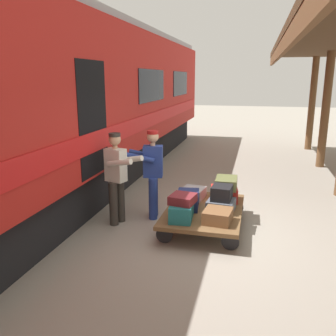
{
  "coord_description": "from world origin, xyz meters",
  "views": [
    {
      "loc": [
        -0.51,
        5.8,
        2.65
      ],
      "look_at": [
        0.91,
        0.01,
        1.15
      ],
      "focal_mm": 38.33,
      "sensor_mm": 36.0,
      "label": 1
    }
  ],
  "objects": [
    {
      "name": "suitcase_black_hardshell",
      "position": [
        0.01,
        -0.31,
        0.67
      ],
      "size": [
        0.37,
        0.44,
        0.25
      ],
      "primitive_type": "cube",
      "rotation": [
        0.0,
        0.0,
        -0.07
      ],
      "color": "black",
      "rests_on": "suitcase_slate_roller"
    },
    {
      "name": "suitcase_olive_duffel",
      "position": [
        -0.03,
        -0.81,
        0.71
      ],
      "size": [
        0.41,
        0.56,
        0.2
      ],
      "primitive_type": "cube",
      "rotation": [
        0.0,
        0.0,
        0.02
      ],
      "color": "brown",
      "rests_on": "suitcase_red_plastic"
    },
    {
      "name": "suitcase_brown_leather",
      "position": [
        0.01,
        0.26,
        0.45
      ],
      "size": [
        0.48,
        0.52,
        0.21
      ],
      "primitive_type": "cube",
      "rotation": [
        0.0,
        0.0,
        -0.1
      ],
      "color": "brown",
      "rests_on": "luggage_cart"
    },
    {
      "name": "suitcase_gray_aluminum",
      "position": [
        0.61,
        -0.83,
        0.45
      ],
      "size": [
        0.49,
        0.54,
        0.2
      ],
      "primitive_type": "cube",
      "rotation": [
        0.0,
        0.0,
        -0.15
      ],
      "color": "#9EA0A5",
      "rests_on": "luggage_cart"
    },
    {
      "name": "suitcase_navy_fabric",
      "position": [
        0.61,
        -0.29,
        0.5
      ],
      "size": [
        0.44,
        0.6,
        0.29
      ],
      "primitive_type": "cube",
      "rotation": [
        0.0,
        0.0,
        0.11
      ],
      "color": "navy",
      "rests_on": "luggage_cart"
    },
    {
      "name": "porter_in_overalls",
      "position": [
        1.36,
        -0.53,
        0.93
      ],
      "size": [
        0.71,
        0.51,
        1.7
      ],
      "color": "navy",
      "rests_on": "ground_plane"
    },
    {
      "name": "suitcase_slate_roller",
      "position": [
        0.01,
        -0.29,
        0.45
      ],
      "size": [
        0.51,
        0.52,
        0.2
      ],
      "primitive_type": "cube",
      "rotation": [
        0.0,
        0.0,
        -0.1
      ],
      "color": "#4C515B",
      "rests_on": "luggage_cart"
    },
    {
      "name": "train_car",
      "position": [
        3.76,
        -0.0,
        2.06
      ],
      "size": [
        3.02,
        21.12,
        4.0
      ],
      "color": "#B21E19",
      "rests_on": "ground_plane"
    },
    {
      "name": "suitcase_teal_softside",
      "position": [
        0.61,
        0.26,
        0.49
      ],
      "size": [
        0.41,
        0.65,
        0.28
      ],
      "primitive_type": "cube",
      "rotation": [
        0.0,
        0.0,
        0.08
      ],
      "color": "#1E666B",
      "rests_on": "luggage_cart"
    },
    {
      "name": "suitcase_red_plastic",
      "position": [
        0.01,
        -0.83,
        0.48
      ],
      "size": [
        0.55,
        0.51,
        0.26
      ],
      "primitive_type": "cube",
      "rotation": [
        0.0,
        0.0,
        0.13
      ],
      "color": "#AD231E",
      "rests_on": "luggage_cart"
    },
    {
      "name": "ground_plane",
      "position": [
        0.0,
        0.0,
        0.0
      ],
      "size": [
        60.0,
        60.0,
        0.0
      ],
      "primitive_type": "plane",
      "color": "gray"
    },
    {
      "name": "porter_by_door",
      "position": [
        1.89,
        -0.08,
        0.93
      ],
      "size": [
        0.73,
        0.56,
        1.7
      ],
      "color": "#332D28",
      "rests_on": "ground_plane"
    },
    {
      "name": "suitcase_maroon_trunk",
      "position": [
        0.6,
        0.27,
        0.7
      ],
      "size": [
        0.45,
        0.47,
        0.15
      ],
      "primitive_type": "cube",
      "rotation": [
        0.0,
        0.0,
        -0.16
      ],
      "color": "maroon",
      "rests_on": "suitcase_teal_softside"
    },
    {
      "name": "luggage_cart",
      "position": [
        0.31,
        -0.29,
        0.3
      ],
      "size": [
        1.35,
        2.0,
        0.35
      ],
      "color": "brown",
      "rests_on": "ground_plane"
    }
  ]
}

